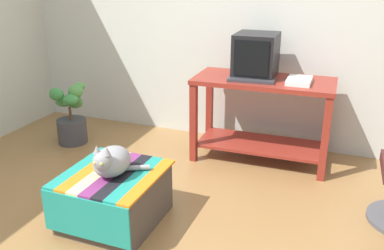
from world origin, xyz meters
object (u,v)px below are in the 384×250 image
object	(u,v)px
desk	(262,106)
book	(299,81)
keyboard	(251,80)
tv_monitor	(256,56)
ottoman_with_blanket	(114,197)
potted_plant	(71,117)
cat	(111,161)

from	to	relation	value
desk	book	world-z (taller)	book
keyboard	book	distance (m)	0.40
tv_monitor	ottoman_with_blanket	size ratio (longest dim) A/B	0.61
tv_monitor	potted_plant	distance (m)	1.94
desk	ottoman_with_blanket	world-z (taller)	desk
book	cat	distance (m)	1.75
keyboard	potted_plant	xyz separation A→B (m)	(-1.79, -0.19, -0.51)
tv_monitor	book	bearing A→B (deg)	-15.41
ottoman_with_blanket	cat	world-z (taller)	cat
keyboard	ottoman_with_blanket	size ratio (longest dim) A/B	0.58
ottoman_with_blanket	book	bearing A→B (deg)	52.90
desk	potted_plant	distance (m)	1.92
cat	ottoman_with_blanket	bearing A→B (deg)	117.22
book	cat	bearing A→B (deg)	-127.41
keyboard	book	bearing A→B (deg)	7.16
cat	potted_plant	world-z (taller)	cat
tv_monitor	ottoman_with_blanket	xyz separation A→B (m)	(-0.62, -1.46, -0.77)
keyboard	potted_plant	world-z (taller)	keyboard
book	potted_plant	xyz separation A→B (m)	(-2.18, -0.29, -0.52)
ottoman_with_blanket	potted_plant	distance (m)	1.58
cat	potted_plant	xyz separation A→B (m)	(-1.17, 1.10, -0.21)
potted_plant	cat	bearing A→B (deg)	-43.24
potted_plant	book	bearing A→B (deg)	7.55
keyboard	ottoman_with_blanket	distance (m)	1.54
keyboard	potted_plant	distance (m)	1.87
tv_monitor	potted_plant	xyz separation A→B (m)	(-1.78, -0.39, -0.69)
ottoman_with_blanket	cat	bearing A→B (deg)	-59.86
keyboard	potted_plant	bearing A→B (deg)	179.47
cat	keyboard	bearing A→B (deg)	61.42
desk	tv_monitor	world-z (taller)	tv_monitor
ottoman_with_blanket	potted_plant	world-z (taller)	potted_plant
ottoman_with_blanket	cat	xyz separation A→B (m)	(0.02, -0.03, 0.29)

